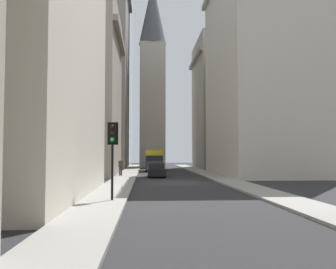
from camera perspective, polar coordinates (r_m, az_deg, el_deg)
ground_plane at (r=30.19m, az=1.30°, el=-7.48°), size 135.00×135.00×0.00m
sidewalk_right at (r=30.15m, az=-7.32°, el=-7.32°), size 90.00×2.20×0.14m
sidewalk_left at (r=30.88m, az=9.72°, el=-7.20°), size 90.00×2.20×0.14m
building_left_far at (r=60.03m, az=9.22°, el=4.57°), size 12.85×10.50×20.41m
building_left_midfar at (r=43.99m, az=14.25°, el=11.17°), size 17.54×10.50×26.10m
building_right_far at (r=63.18m, az=-10.88°, el=9.88°), size 12.87×10.50×32.74m
building_right_midfar at (r=41.67m, az=-14.70°, el=6.58°), size 12.77×10.50×18.42m
church_spire at (r=65.82m, az=-2.41°, el=10.10°), size 4.80×4.80×33.07m
delivery_truck at (r=50.18m, az=-2.19°, el=-4.02°), size 6.46×2.25×2.84m
sedan_black at (r=37.64m, az=-1.79°, el=-5.57°), size 4.30×1.78×1.42m
traffic_light_foreground at (r=18.06m, az=-8.57°, el=-1.24°), size 0.43×0.52×3.76m
pedestrian at (r=38.21m, az=-7.33°, el=-4.86°), size 0.26×0.44×1.76m
discarded_bottle at (r=22.67m, az=-7.15°, el=-8.31°), size 0.07×0.07×0.27m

